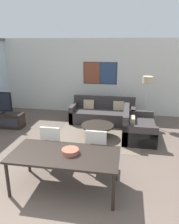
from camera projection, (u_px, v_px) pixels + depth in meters
The scene contains 12 objects.
ground_plane at pixel (27, 222), 3.38m from camera, with size 24.00×24.00×0.00m, color brown.
wall_back at pixel (91, 77), 8.29m from camera, with size 7.86×0.09×2.80m.
area_rug at pixel (97, 137), 6.43m from camera, with size 2.42×1.88×0.01m.
tv_console at pixel (0, 120), 7.14m from camera, with size 1.61×0.43×0.48m.
sofa_main at pixel (103, 114), 7.59m from camera, with size 2.17×0.92×0.83m.
sofa_side at pixel (136, 128), 6.34m from camera, with size 0.92×1.48×0.83m.
coffee_table at pixel (97, 128), 6.34m from camera, with size 0.94×0.94×0.37m.
dining_table at pixel (65, 157), 3.97m from camera, with size 1.98×0.95×0.73m.
dining_chair_left at pixel (52, 144), 4.75m from camera, with size 0.46×0.46×0.98m.
dining_chair_centre at pixel (97, 148), 4.57m from camera, with size 0.46×0.46×0.98m.
fruit_bowl at pixel (70, 151), 3.94m from camera, with size 0.31×0.31×0.09m.
floor_lamp at pixel (147, 84), 6.92m from camera, with size 0.33×0.33×1.63m.
Camera 1 is at (1.44, -2.48, 2.66)m, focal length 35.00 mm.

